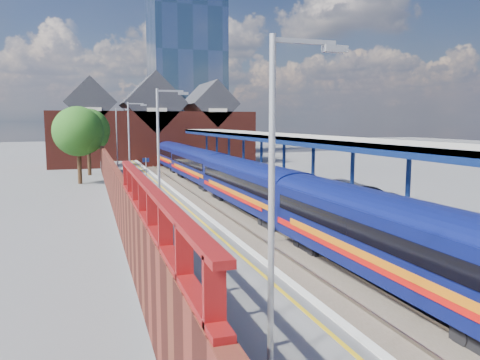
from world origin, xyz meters
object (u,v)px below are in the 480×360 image
(train, at_px, (220,171))
(parked_car_dark, at_px, (372,195))
(lamp_post_c, at_px, (131,141))
(parked_car_blue, at_px, (321,187))
(lamp_post_b, at_px, (161,154))
(platform_sign, at_px, (146,167))
(parked_car_silver, at_px, (347,188))
(lamp_post_a, at_px, (279,206))
(lamp_post_d, at_px, (118,135))

(train, relative_size, parked_car_dark, 15.42)
(lamp_post_c, relative_size, parked_car_blue, 1.84)
(lamp_post_b, relative_size, platform_sign, 2.80)
(platform_sign, relative_size, parked_car_blue, 0.66)
(parked_car_blue, bearing_deg, platform_sign, 58.66)
(train, relative_size, platform_sign, 26.38)
(lamp_post_c, bearing_deg, platform_sign, 55.74)
(platform_sign, height_order, parked_car_blue, platform_sign)
(lamp_post_c, bearing_deg, parked_car_silver, -28.14)
(train, relative_size, lamp_post_b, 9.42)
(train, relative_size, lamp_post_c, 9.42)
(lamp_post_b, bearing_deg, train, 66.70)
(train, height_order, lamp_post_a, lamp_post_a)
(lamp_post_c, xyz_separation_m, parked_car_dark, (14.63, -11.17, -3.37))
(train, height_order, platform_sign, platform_sign)
(lamp_post_c, distance_m, parked_car_silver, 17.06)
(platform_sign, xyz_separation_m, parked_car_blue, (12.34, -7.79, -1.16))
(platform_sign, bearing_deg, lamp_post_a, -92.44)
(train, relative_size, lamp_post_d, 9.42)
(parked_car_dark, height_order, parked_car_blue, parked_car_dark)
(lamp_post_a, height_order, lamp_post_d, same)
(lamp_post_a, xyz_separation_m, platform_sign, (1.36, 32.00, -2.30))
(lamp_post_a, bearing_deg, lamp_post_b, 90.00)
(parked_car_blue, bearing_deg, lamp_post_d, 33.08)
(train, distance_m, lamp_post_b, 20.07)
(lamp_post_c, bearing_deg, lamp_post_a, -90.00)
(train, distance_m, lamp_post_a, 33.31)
(lamp_post_d, bearing_deg, parked_car_dark, -61.70)
(lamp_post_a, height_order, parked_car_dark, lamp_post_a)
(lamp_post_a, xyz_separation_m, parked_car_dark, (14.63, 18.83, -3.37))
(train, bearing_deg, lamp_post_d, 119.73)
(lamp_post_b, xyz_separation_m, lamp_post_d, (0.00, 32.00, 0.00))
(lamp_post_c, height_order, parked_car_dark, lamp_post_c)
(train, bearing_deg, lamp_post_c, -164.07)
(train, distance_m, parked_car_blue, 9.95)
(lamp_post_c, distance_m, parked_car_dark, 18.71)
(lamp_post_a, height_order, parked_car_blue, lamp_post_a)
(lamp_post_a, distance_m, parked_car_silver, 26.79)
(lamp_post_d, relative_size, parked_car_dark, 1.64)
(lamp_post_a, relative_size, lamp_post_b, 1.00)
(train, distance_m, platform_sign, 6.52)
(train, distance_m, lamp_post_c, 8.66)
(lamp_post_b, xyz_separation_m, parked_car_silver, (14.75, 8.11, -3.35))
(parked_car_silver, distance_m, parked_car_blue, 2.35)
(lamp_post_c, bearing_deg, lamp_post_b, -90.00)
(lamp_post_c, distance_m, lamp_post_d, 16.00)
(lamp_post_a, relative_size, lamp_post_c, 1.00)
(lamp_post_d, relative_size, platform_sign, 2.80)
(lamp_post_c, xyz_separation_m, lamp_post_d, (0.00, 16.00, 0.00))
(parked_car_silver, bearing_deg, parked_car_blue, 28.77)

